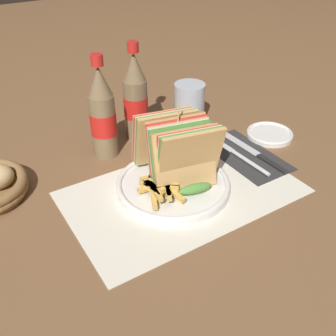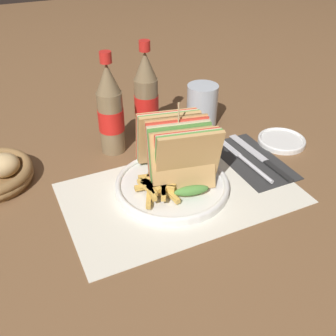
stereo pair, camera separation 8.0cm
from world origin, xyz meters
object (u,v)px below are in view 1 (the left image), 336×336
Objects in this scene: club_sandwich at (177,149)px; coke_bottle_near at (103,115)px; side_saucer at (270,134)px; coke_bottle_far at (136,98)px; glass_near at (189,104)px; knife at (253,151)px; fork at (244,158)px; plate_main at (173,185)px.

club_sandwich is 0.82× the size of coke_bottle_near.
coke_bottle_far is at bearing 146.90° from side_saucer.
club_sandwich reaches higher than glass_near.
knife is at bearing -157.53° from side_saucer.
coke_bottle_far reaches higher than club_sandwich.
side_saucer is at bearing 20.63° from knife.
club_sandwich is at bearing -173.49° from side_saucer.
glass_near is at bearing 98.84° from knife.
fork reaches higher than knife.
coke_bottle_far is (-0.19, 0.22, 0.10)m from knife.
glass_near reaches higher than knife.
knife is 0.92× the size of coke_bottle_far.
side_saucer is (0.09, 0.04, 0.00)m from knife.
side_saucer is (0.30, 0.03, -0.07)m from club_sandwich.
fork is 0.81× the size of coke_bottle_near.
fork is at bearing -38.46° from coke_bottle_near.
coke_bottle_near is at bearing 113.86° from club_sandwich.
side_saucer is at bearing -20.80° from coke_bottle_near.
coke_bottle_near reaches higher than fork.
club_sandwich is 1.69× the size of side_saucer.
club_sandwich is 0.82× the size of coke_bottle_far.
fork is 0.81× the size of coke_bottle_far.
fork is 0.14m from side_saucer.
knife is 2.00× the size of glass_near.
glass_near is (0.25, 0.02, -0.05)m from coke_bottle_near.
coke_bottle_far is (0.04, 0.24, 0.09)m from plate_main.
knife is (0.04, 0.02, -0.00)m from fork.
side_saucer is (0.38, -0.15, -0.09)m from coke_bottle_near.
club_sandwich is 0.19m from fork.
fork is at bearing -0.14° from plate_main.
fork is 0.88× the size of knife.
plate_main is at bearing -73.42° from coke_bottle_near.
plate_main is 0.99× the size of coke_bottle_far.
knife is 0.22m from glass_near.
plate_main reaches higher than fork.
fork is 0.23m from glass_near.
coke_bottle_far is 0.35m from side_saucer.
coke_bottle_near is at bearing 146.02° from knife.
glass_near is at bearing 49.81° from club_sandwich.
side_saucer is (0.32, 0.05, -0.00)m from plate_main.
fork is 1.75× the size of glass_near.
knife is at bearing -79.33° from glass_near.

